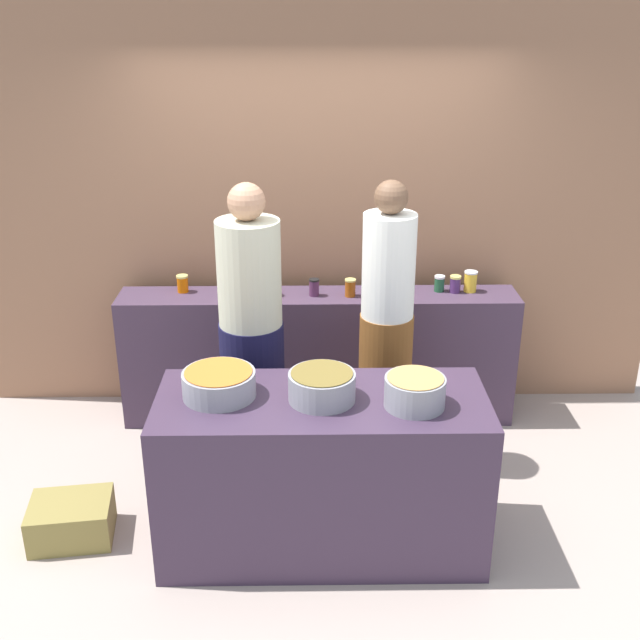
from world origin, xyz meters
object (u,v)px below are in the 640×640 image
cook_with_tongs (252,351)px  bread_crate (72,520)px  preserve_jar_7 (455,284)px  cooking_pot_right (415,392)px  preserve_jar_6 (439,283)px  preserve_jar_1 (249,290)px  preserve_jar_2 (270,288)px  preserve_jar_8 (470,281)px  preserve_jar_5 (397,288)px  preserve_jar_3 (314,287)px  preserve_jar_4 (350,288)px  preserve_jar_0 (183,284)px  cooking_pot_left (219,384)px  cook_in_cap (386,341)px  cooking_pot_center (322,386)px

cook_with_tongs → bread_crate: 1.37m
preserve_jar_7 → cooking_pot_right: bearing=-107.2°
preserve_jar_6 → cooking_pot_right: 1.58m
preserve_jar_1 → cooking_pot_right: size_ratio=0.36×
cooking_pot_right → bread_crate: bearing=175.8°
preserve_jar_2 → preserve_jar_6: 1.15m
preserve_jar_2 → preserve_jar_8: 1.35m
bread_crate → preserve_jar_8: bearing=30.0°
preserve_jar_8 → bread_crate: size_ratio=0.33×
preserve_jar_5 → preserve_jar_7: size_ratio=1.08×
preserve_jar_8 → preserve_jar_3: bearing=-176.4°
preserve_jar_1 → preserve_jar_3: 0.44m
cook_with_tongs → bread_crate: (-0.97, -0.64, -0.73)m
preserve_jar_3 → preserve_jar_4: preserve_jar_4 is taller
preserve_jar_4 → cook_with_tongs: size_ratio=0.07×
cooking_pot_right → preserve_jar_5: bearing=87.4°
preserve_jar_0 → cook_with_tongs: bearing=-56.3°
preserve_jar_1 → cooking_pot_left: 1.32m
preserve_jar_6 → cooking_pot_right: bearing=-103.3°
preserve_jar_8 → preserve_jar_5: bearing=-168.3°
preserve_jar_1 → cook_in_cap: cook_in_cap is taller
preserve_jar_6 → cook_with_tongs: (-1.23, -0.76, -0.14)m
preserve_jar_5 → cook_in_cap: (-0.12, -0.54, -0.15)m
preserve_jar_3 → preserve_jar_2: bearing=178.9°
preserve_jar_7 → bread_crate: bearing=-149.1°
preserve_jar_8 → cooking_pot_center: preserve_jar_8 is taller
preserve_jar_5 → preserve_jar_0: bearing=175.1°
preserve_jar_7 → preserve_jar_5: bearing=-167.5°
preserve_jar_3 → cooking_pot_right: size_ratio=0.39×
preserve_jar_1 → bread_crate: 1.81m
preserve_jar_4 → cooking_pot_left: bearing=-118.9°
preserve_jar_6 → preserve_jar_4: bearing=-171.9°
preserve_jar_5 → preserve_jar_1: bearing=179.4°
preserve_jar_3 → bread_crate: preserve_jar_3 is taller
preserve_jar_3 → preserve_jar_6: bearing=4.9°
cooking_pot_left → cook_in_cap: size_ratio=0.20×
preserve_jar_3 → cook_in_cap: size_ratio=0.06×
preserve_jar_3 → cooking_pot_right: bearing=-71.6°
preserve_jar_2 → preserve_jar_8: preserve_jar_8 is taller
preserve_jar_1 → cooking_pot_right: cooking_pot_right is taller
preserve_jar_1 → cooking_pot_left: bearing=-92.6°
preserve_jar_1 → preserve_jar_7: preserve_jar_7 is taller
bread_crate → preserve_jar_5: bearing=34.1°
preserve_jar_7 → cook_in_cap: 0.83m
preserve_jar_0 → preserve_jar_4: size_ratio=0.99×
preserve_jar_1 → preserve_jar_7: size_ratio=0.94×
preserve_jar_7 → preserve_jar_0: bearing=178.9°
preserve_jar_0 → preserve_jar_1: (0.46, -0.11, -0.00)m
preserve_jar_8 → cook_in_cap: size_ratio=0.08×
preserve_jar_6 → preserve_jar_7: size_ratio=0.94×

